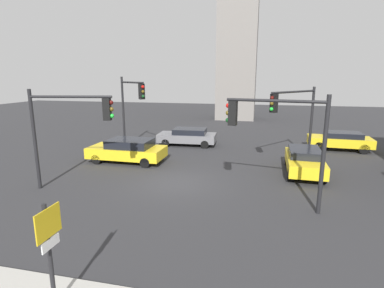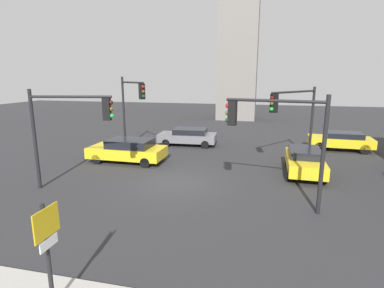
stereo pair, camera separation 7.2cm
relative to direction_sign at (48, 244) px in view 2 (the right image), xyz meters
name	(u,v)px [view 2 (the right image)]	position (x,y,z in m)	size (l,w,h in m)	color
ground_plane	(176,183)	(0.34, 8.79, -1.69)	(91.61, 91.61, 0.00)	#2D2D30
direction_sign	(48,244)	(0.00, 0.00, 0.00)	(0.13, 0.76, 2.47)	black
traffic_light_0	(274,127)	(4.83, 7.03, 1.59)	(3.86, 0.88, 4.59)	black
traffic_light_1	(132,100)	(-4.46, 14.54, 1.97)	(2.76, 2.56, 5.23)	black
traffic_light_2	(294,109)	(6.16, 13.45, 1.66)	(2.81, 3.72, 4.61)	black
traffic_light_3	(71,120)	(-4.06, 6.99, 1.62)	(3.78, 0.92, 4.68)	black
car_0	(305,160)	(6.76, 11.89, -0.96)	(1.95, 4.33, 1.35)	yellow
car_1	(128,150)	(-3.68, 11.88, -0.94)	(4.70, 2.16, 1.43)	yellow
car_2	(341,140)	(10.01, 18.16, -0.96)	(4.35, 2.05, 1.33)	yellow
car_4	(188,136)	(-1.14, 17.31, -0.99)	(4.51, 2.17, 1.31)	slate
skyline_tower	(239,16)	(1.16, 33.83, 10.66)	(4.68, 4.68, 24.69)	gray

